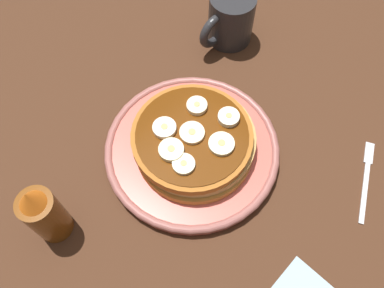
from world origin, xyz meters
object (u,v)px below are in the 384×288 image
pancake_stack (195,142)px  banana_slice_5 (184,164)px  banana_slice_1 (164,128)px  syrup_bottle (44,214)px  plate (192,149)px  banana_slice_2 (197,106)px  banana_slice_0 (188,133)px  fork (367,176)px  banana_slice_6 (229,117)px  coffee_mug (230,19)px  banana_slice_3 (221,144)px  banana_slice_4 (169,148)px

pancake_stack → banana_slice_5: (4.19, 2.17, 2.22)cm
banana_slice_1 → syrup_bottle: bearing=-4.9°
plate → banana_slice_5: size_ratio=8.41×
banana_slice_2 → banana_slice_5: (7.54, 5.24, -0.09)cm
banana_slice_0 → banana_slice_5: bearing=38.8°
fork → banana_slice_6: bearing=-61.3°
coffee_mug → fork: 32.73cm
fork → pancake_stack: bearing=-52.4°
plate → banana_slice_1: bearing=-54.8°
coffee_mug → banana_slice_6: bearing=42.7°
banana_slice_1 → coffee_mug: bearing=-158.5°
pancake_stack → coffee_mug: 23.50cm
banana_slice_6 → syrup_bottle: bearing=-13.9°
pancake_stack → syrup_bottle: 21.80cm
plate → coffee_mug: (-20.14, -11.91, 3.35)cm
banana_slice_3 → coffee_mug: coffee_mug is taller
pancake_stack → syrup_bottle: syrup_bottle is taller
fork → banana_slice_4: bearing=-47.1°
banana_slice_6 → pancake_stack: bearing=-14.7°
banana_slice_3 → pancake_stack: bearing=-67.2°
plate → banana_slice_6: bearing=161.4°
banana_slice_2 → syrup_bottle: bearing=-4.9°
plate → banana_slice_3: bearing=112.4°
banana_slice_5 → syrup_bottle: size_ratio=0.25×
banana_slice_6 → fork: (-10.08, 18.42, -5.86)cm
banana_slice_2 → banana_slice_5: size_ratio=0.97×
banana_slice_3 → banana_slice_6: 4.27cm
pancake_stack → fork: size_ratio=1.52×
banana_slice_4 → banana_slice_2: bearing=-163.7°
banana_slice_4 → fork: banana_slice_4 is taller
banana_slice_0 → banana_slice_4: (3.53, -0.08, 0.10)cm
banana_slice_0 → syrup_bottle: 21.12cm
banana_slice_1 → banana_slice_3: 8.06cm
pancake_stack → banana_slice_5: 5.22cm
pancake_stack → banana_slice_3: bearing=112.8°
banana_slice_6 → coffee_mug: coffee_mug is taller
banana_slice_0 → coffee_mug: 23.50cm
banana_slice_5 → fork: banana_slice_5 is taller
banana_slice_5 → coffee_mug: coffee_mug is taller
pancake_stack → banana_slice_3: banana_slice_3 is taller
banana_slice_1 → banana_slice_3: (-3.84, 7.09, -0.06)cm
banana_slice_2 → banana_slice_4: size_ratio=0.86×
pancake_stack → syrup_bottle: size_ratio=1.51×
plate → fork: 25.41cm
banana_slice_6 → syrup_bottle: size_ratio=0.25×
fork → banana_slice_0: bearing=-52.7°
banana_slice_0 → banana_slice_6: size_ratio=1.15×
banana_slice_0 → banana_slice_3: size_ratio=0.98×
banana_slice_2 → plate: bearing=36.9°
plate → coffee_mug: coffee_mug is taller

